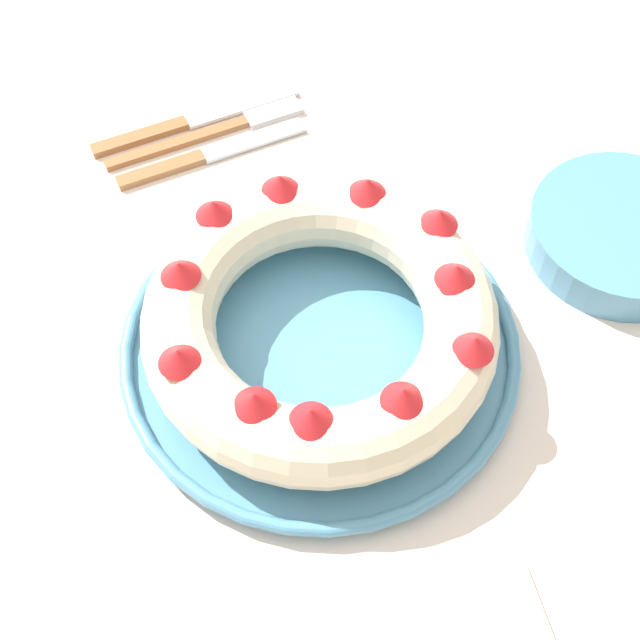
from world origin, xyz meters
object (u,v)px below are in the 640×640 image
(serving_dish, at_px, (320,347))
(fork, at_px, (220,130))
(cake_knife, at_px, (200,158))
(bundt_cake, at_px, (320,319))
(side_bowl, at_px, (622,234))
(serving_knife, at_px, (183,124))

(serving_dish, xyz_separation_m, fork, (-0.30, 0.02, -0.01))
(fork, bearing_deg, cake_knife, -48.13)
(bundt_cake, distance_m, fork, 0.30)
(fork, relative_size, side_bowl, 1.22)
(serving_dish, height_order, bundt_cake, bundt_cake)
(bundt_cake, bearing_deg, serving_dish, -61.68)
(bundt_cake, relative_size, cake_knife, 1.48)
(bundt_cake, height_order, side_bowl, bundt_cake)
(side_bowl, bearing_deg, cake_knife, -130.42)
(bundt_cake, height_order, cake_knife, bundt_cake)
(bundt_cake, height_order, serving_knife, bundt_cake)
(bundt_cake, bearing_deg, side_bowl, 88.03)
(serving_dish, relative_size, fork, 1.61)
(bundt_cake, height_order, fork, bundt_cake)
(serving_knife, bearing_deg, serving_dish, 0.03)
(fork, xyz_separation_m, cake_knife, (0.03, -0.03, 0.00))
(serving_knife, xyz_separation_m, cake_knife, (0.05, -0.00, 0.00))
(serving_dish, xyz_separation_m, cake_knife, (-0.27, -0.01, -0.01))
(serving_dish, distance_m, bundt_cake, 0.04)
(serving_knife, bearing_deg, cake_knife, -3.30)
(bundt_cake, relative_size, serving_knife, 1.31)
(bundt_cake, relative_size, side_bowl, 1.69)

